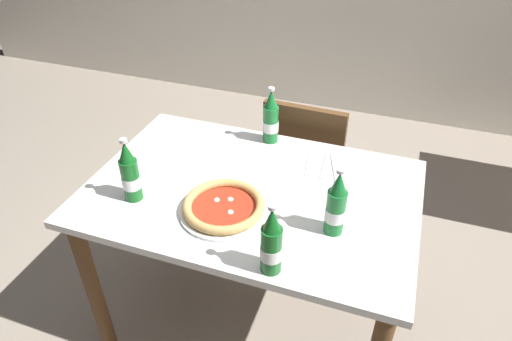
{
  "coord_description": "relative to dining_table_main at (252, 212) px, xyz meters",
  "views": [
    {
      "loc": [
        0.45,
        -1.23,
        1.78
      ],
      "look_at": [
        0.0,
        0.05,
        0.8
      ],
      "focal_mm": 31.83,
      "sensor_mm": 36.0,
      "label": 1
    }
  ],
  "objects": [
    {
      "name": "beer_bottle_center",
      "position": [
        -0.38,
        -0.19,
        0.22
      ],
      "size": [
        0.07,
        0.07,
        0.25
      ],
      "color": "#14591E",
      "rests_on": "dining_table_main"
    },
    {
      "name": "beer_bottle_right",
      "position": [
        0.33,
        -0.12,
        0.22
      ],
      "size": [
        0.07,
        0.07,
        0.25
      ],
      "color": "#196B2D",
      "rests_on": "dining_table_main"
    },
    {
      "name": "napkin_with_cutlery",
      "position": [
        0.24,
        0.22,
        0.12
      ],
      "size": [
        0.21,
        0.21,
        0.01
      ],
      "color": "white",
      "rests_on": "dining_table_main"
    },
    {
      "name": "pizza_margherita_near",
      "position": [
        -0.05,
        -0.15,
        0.14
      ],
      "size": [
        0.31,
        0.31,
        0.04
      ],
      "color": "white",
      "rests_on": "dining_table_main"
    },
    {
      "name": "chair_behind_table",
      "position": [
        0.07,
        0.61,
        -0.15
      ],
      "size": [
        0.41,
        0.41,
        0.85
      ],
      "rotation": [
        0.0,
        0.0,
        3.11
      ],
      "color": "brown",
      "rests_on": "ground_plane"
    },
    {
      "name": "beer_bottle_extra",
      "position": [
        0.18,
        -0.34,
        0.22
      ],
      "size": [
        0.07,
        0.07,
        0.25
      ],
      "color": "#14591E",
      "rests_on": "dining_table_main"
    },
    {
      "name": "beer_bottle_left",
      "position": [
        -0.04,
        0.34,
        0.22
      ],
      "size": [
        0.07,
        0.07,
        0.25
      ],
      "color": "#196B2D",
      "rests_on": "dining_table_main"
    },
    {
      "name": "ground_plane",
      "position": [
        0.0,
        0.0,
        -0.64
      ],
      "size": [
        8.0,
        8.0,
        0.0
      ],
      "primitive_type": "plane",
      "color": "gray"
    },
    {
      "name": "dining_table_main",
      "position": [
        0.0,
        0.0,
        0.0
      ],
      "size": [
        1.2,
        0.8,
        0.75
      ],
      "color": "silver",
      "rests_on": "ground_plane"
    }
  ]
}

